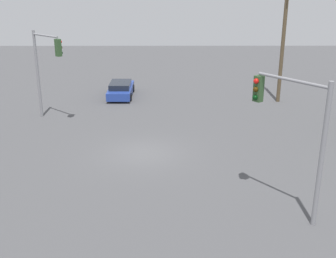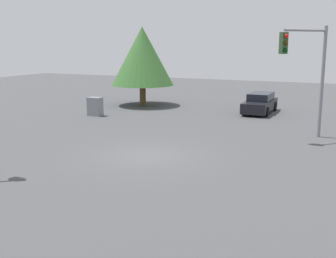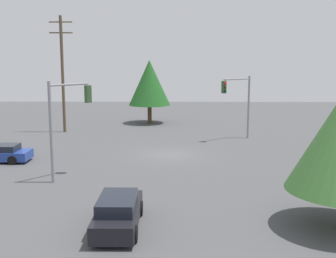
{
  "view_description": "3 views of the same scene",
  "coord_description": "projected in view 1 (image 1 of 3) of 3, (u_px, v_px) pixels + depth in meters",
  "views": [
    {
      "loc": [
        -21.05,
        -1.27,
        8.81
      ],
      "look_at": [
        0.29,
        -1.36,
        1.28
      ],
      "focal_mm": 45.0,
      "sensor_mm": 36.0,
      "label": 1
    },
    {
      "loc": [
        8.43,
        -16.2,
        4.96
      ],
      "look_at": [
        0.74,
        0.67,
        1.16
      ],
      "focal_mm": 45.0,
      "sensor_mm": 36.0,
      "label": 2
    },
    {
      "loc": [
        -0.31,
        30.76,
        7.01
      ],
      "look_at": [
        0.07,
        -0.24,
        1.9
      ],
      "focal_mm": 45.0,
      "sensor_mm": 36.0,
      "label": 3
    }
  ],
  "objects": [
    {
      "name": "ground_plane",
      "position": [
        143.0,
        153.0,
        22.78
      ],
      "size": [
        80.0,
        80.0,
        0.0
      ],
      "primitive_type": "plane",
      "color": "#4C4C4F"
    },
    {
      "name": "sedan_blue",
      "position": [
        121.0,
        89.0,
        33.8
      ],
      "size": [
        4.62,
        1.93,
        1.21
      ],
      "rotation": [
        0.0,
        0.0,
        -1.57
      ],
      "color": "#233D93",
      "rests_on": "ground_plane"
    },
    {
      "name": "traffic_signal_main",
      "position": [
        46.0,
        61.0,
        27.0
      ],
      "size": [
        2.08,
        2.28,
        5.83
      ],
      "rotation": [
        0.0,
        0.0,
        3.98
      ],
      "color": "gray",
      "rests_on": "ground_plane"
    },
    {
      "name": "traffic_signal_cross",
      "position": [
        293.0,
        121.0,
        15.84
      ],
      "size": [
        2.79,
        2.24,
        5.6
      ],
      "rotation": [
        0.0,
        0.0,
        0.66
      ],
      "color": "gray",
      "rests_on": "ground_plane"
    },
    {
      "name": "utility_pole_tall",
      "position": [
        285.0,
        24.0,
        30.62
      ],
      "size": [
        2.2,
        0.28,
        11.13
      ],
      "color": "brown",
      "rests_on": "ground_plane"
    }
  ]
}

